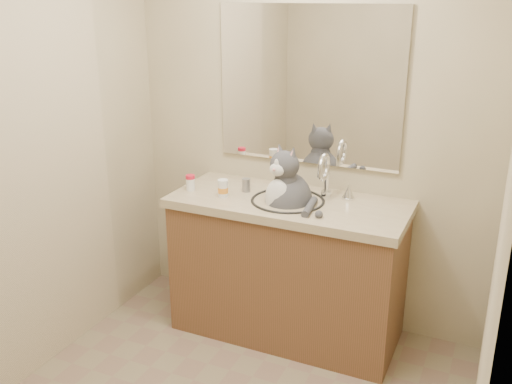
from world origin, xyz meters
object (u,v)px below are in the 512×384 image
cat (288,199)px  grey_canister (246,185)px  pill_bottle_redcap (190,183)px  pill_bottle_orange (223,189)px

cat → grey_canister: 0.29m
cat → pill_bottle_redcap: cat is taller
cat → pill_bottle_redcap: bearing=-156.2°
pill_bottle_orange → pill_bottle_redcap: bearing=174.3°
pill_bottle_redcap → grey_canister: 0.33m
pill_bottle_redcap → pill_bottle_orange: pill_bottle_orange is taller
cat → grey_canister: size_ratio=6.79×
pill_bottle_redcap → grey_canister: bearing=20.8°
pill_bottle_redcap → pill_bottle_orange: bearing=-5.7°
cat → grey_canister: (-0.28, 0.06, 0.03)m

